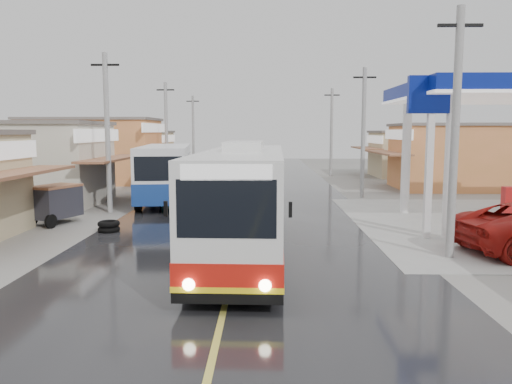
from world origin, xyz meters
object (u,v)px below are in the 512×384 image
cyclist (164,195)px  tyre_stack (109,226)px  coach_bus (245,200)px  tricycle_near (55,202)px  second_bus (166,172)px

cyclist → tyre_stack: 7.13m
coach_bus → tyre_stack: size_ratio=13.47×
cyclist → tricycle_near: bearing=-121.1°
tyre_stack → tricycle_near: bearing=149.0°
second_bus → coach_bus: bearing=-74.4°
tyre_stack → second_bus: bearing=86.1°
second_bus → tyre_stack: second_bus is taller
cyclist → second_bus: bearing=102.7°
second_bus → cyclist: (0.26, -1.92, -1.13)m
coach_bus → cyclist: (-4.89, 10.48, -1.19)m
coach_bus → cyclist: coach_bus is taller
cyclist → tyre_stack: size_ratio=2.15×
tricycle_near → tyre_stack: bearing=-9.3°
cyclist → tricycle_near: size_ratio=0.73×
coach_bus → cyclist: size_ratio=6.27×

